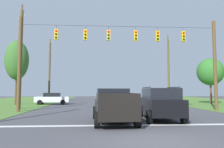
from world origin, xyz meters
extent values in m
plane|color=#47474C|center=(0.00, 0.00, 0.00)|extent=(120.00, 120.00, 0.00)
cube|color=white|center=(0.00, 3.55, 0.00)|extent=(15.28, 0.45, 0.01)
cube|color=white|center=(0.00, 9.55, 0.00)|extent=(2.50, 0.15, 0.01)
cube|color=white|center=(0.00, 16.79, 0.00)|extent=(2.50, 0.15, 0.01)
cube|color=white|center=(0.00, 24.21, 0.00)|extent=(2.50, 0.15, 0.01)
cube|color=white|center=(0.00, 33.33, 0.00)|extent=(2.50, 0.15, 0.01)
cube|color=white|center=(0.00, 39.20, 0.00)|extent=(2.50, 0.15, 0.01)
cylinder|color=brown|center=(-8.90, 11.25, 4.16)|extent=(0.30, 0.30, 8.32)
cylinder|color=brown|center=(8.72, 11.25, 4.16)|extent=(0.30, 0.30, 8.32)
cylinder|color=black|center=(-0.09, 11.25, 7.65)|extent=(17.62, 0.02, 0.02)
cylinder|color=black|center=(-5.77, 11.25, 7.46)|extent=(0.02, 0.02, 0.37)
cube|color=yellow|center=(-5.77, 11.25, 6.80)|extent=(0.32, 0.24, 0.95)
cylinder|color=red|center=(-5.77, 11.11, 7.10)|extent=(0.20, 0.04, 0.20)
cylinder|color=#352203|center=(-5.77, 11.11, 6.80)|extent=(0.20, 0.04, 0.20)
cylinder|color=black|center=(-5.77, 11.11, 6.50)|extent=(0.20, 0.04, 0.20)
cylinder|color=black|center=(-3.20, 11.25, 7.46)|extent=(0.02, 0.02, 0.37)
cube|color=yellow|center=(-3.20, 11.25, 6.80)|extent=(0.32, 0.24, 0.95)
cylinder|color=red|center=(-3.20, 11.11, 7.10)|extent=(0.20, 0.04, 0.20)
cylinder|color=#352203|center=(-3.20, 11.11, 6.80)|extent=(0.20, 0.04, 0.20)
cylinder|color=black|center=(-3.20, 11.11, 6.50)|extent=(0.20, 0.04, 0.20)
cylinder|color=black|center=(-1.13, 11.25, 7.46)|extent=(0.02, 0.02, 0.37)
cube|color=yellow|center=(-1.13, 11.25, 6.80)|extent=(0.32, 0.24, 0.95)
cylinder|color=red|center=(-1.13, 11.11, 7.10)|extent=(0.20, 0.04, 0.20)
cylinder|color=#352203|center=(-1.13, 11.11, 6.80)|extent=(0.20, 0.04, 0.20)
cylinder|color=black|center=(-1.13, 11.11, 6.50)|extent=(0.20, 0.04, 0.20)
cylinder|color=black|center=(1.35, 11.25, 7.46)|extent=(0.02, 0.02, 0.37)
cube|color=yellow|center=(1.35, 11.25, 6.80)|extent=(0.32, 0.24, 0.95)
cylinder|color=red|center=(1.35, 11.11, 7.10)|extent=(0.20, 0.04, 0.20)
cylinder|color=#352203|center=(1.35, 11.11, 6.80)|extent=(0.20, 0.04, 0.20)
cylinder|color=black|center=(1.35, 11.11, 6.50)|extent=(0.20, 0.04, 0.20)
cylinder|color=black|center=(3.36, 11.25, 7.46)|extent=(0.02, 0.02, 0.37)
cube|color=yellow|center=(3.36, 11.25, 6.80)|extent=(0.32, 0.24, 0.95)
cylinder|color=red|center=(3.36, 11.11, 7.10)|extent=(0.20, 0.04, 0.20)
cylinder|color=#352203|center=(3.36, 11.11, 6.80)|extent=(0.20, 0.04, 0.20)
cylinder|color=black|center=(3.36, 11.11, 6.50)|extent=(0.20, 0.04, 0.20)
cylinder|color=black|center=(5.77, 11.25, 7.46)|extent=(0.02, 0.02, 0.37)
cube|color=yellow|center=(5.77, 11.25, 6.80)|extent=(0.32, 0.24, 0.95)
cylinder|color=red|center=(5.77, 11.11, 7.10)|extent=(0.20, 0.04, 0.20)
cylinder|color=#352203|center=(5.77, 11.11, 6.80)|extent=(0.20, 0.04, 0.20)
cylinder|color=black|center=(5.77, 11.11, 6.50)|extent=(0.20, 0.04, 0.20)
cube|color=black|center=(-1.17, 4.61, 0.82)|extent=(2.21, 5.47, 0.85)
cube|color=black|center=(-1.19, 5.26, 1.60)|extent=(1.92, 1.97, 0.70)
cube|color=black|center=(-2.05, 3.22, 1.48)|extent=(0.19, 2.38, 0.45)
cube|color=black|center=(-0.18, 3.30, 1.48)|extent=(0.19, 2.38, 0.45)
cube|color=black|center=(-1.06, 1.96, 1.48)|extent=(1.96, 0.18, 0.45)
cylinder|color=black|center=(-2.24, 6.40, 0.40)|extent=(0.31, 0.81, 0.80)
cylinder|color=black|center=(-0.24, 6.48, 0.40)|extent=(0.31, 0.81, 0.80)
cylinder|color=black|center=(-2.10, 2.73, 0.40)|extent=(0.31, 0.81, 0.80)
cylinder|color=black|center=(-0.10, 2.81, 0.40)|extent=(0.31, 0.81, 0.80)
cube|color=black|center=(1.83, 5.61, 0.85)|extent=(2.17, 4.88, 0.95)
cube|color=black|center=(1.83, 5.46, 1.66)|extent=(1.94, 3.28, 0.65)
cylinder|color=black|center=(0.98, 5.50, 2.03)|extent=(0.17, 2.72, 0.05)
cylinder|color=black|center=(2.68, 5.42, 2.03)|extent=(0.17, 2.72, 0.05)
cylinder|color=black|center=(0.93, 7.28, 0.38)|extent=(0.29, 0.77, 0.76)
cylinder|color=black|center=(2.88, 7.19, 0.38)|extent=(0.29, 0.77, 0.76)
cylinder|color=black|center=(0.79, 4.02, 0.38)|extent=(0.29, 0.77, 0.76)
cylinder|color=black|center=(2.73, 3.93, 0.38)|extent=(0.29, 0.77, 0.76)
cube|color=silver|center=(-8.04, 21.07, 0.67)|extent=(4.45, 2.20, 0.70)
cube|color=black|center=(-8.04, 21.07, 1.27)|extent=(2.24, 1.81, 0.50)
cylinder|color=black|center=(-6.71, 22.10, 0.32)|extent=(0.66, 0.28, 0.64)
cylinder|color=black|center=(-6.54, 20.30, 0.32)|extent=(0.66, 0.28, 0.64)
cylinder|color=black|center=(-9.53, 21.83, 0.32)|extent=(0.66, 0.28, 0.64)
cylinder|color=black|center=(-9.36, 20.04, 0.32)|extent=(0.66, 0.28, 0.64)
cylinder|color=brown|center=(9.47, 26.72, 5.13)|extent=(0.31, 0.31, 10.27)
cube|color=brown|center=(9.47, 26.72, 9.87)|extent=(0.12, 0.12, 2.22)
cylinder|color=#B2B7BC|center=(9.47, 27.60, 9.99)|extent=(0.08, 0.08, 0.12)
cylinder|color=#B2B7BC|center=(9.47, 25.83, 9.99)|extent=(0.08, 0.08, 0.12)
cylinder|color=brown|center=(-9.70, 13.76, 4.93)|extent=(0.30, 0.30, 9.87)
cube|color=brown|center=(-9.70, 13.76, 9.47)|extent=(0.12, 0.12, 2.00)
cylinder|color=#B2B7BC|center=(-9.70, 14.56, 9.59)|extent=(0.08, 0.08, 0.12)
cylinder|color=#B2B7BC|center=(-9.70, 12.96, 9.59)|extent=(0.08, 0.08, 0.12)
cube|color=brown|center=(-9.70, 13.76, 8.57)|extent=(0.12, 0.12, 2.33)
cylinder|color=#B2B7BC|center=(-9.70, 14.70, 8.69)|extent=(0.08, 0.08, 0.12)
cylinder|color=#B2B7BC|center=(-9.70, 12.83, 8.69)|extent=(0.08, 0.08, 0.12)
cylinder|color=brown|center=(-9.72, 26.78, 4.72)|extent=(0.31, 0.31, 9.43)
cube|color=brown|center=(-9.72, 26.78, 9.03)|extent=(0.12, 0.12, 2.05)
cylinder|color=#B2B7BC|center=(-9.72, 27.59, 9.15)|extent=(0.08, 0.08, 0.12)
cylinder|color=#B2B7BC|center=(-9.72, 25.96, 9.15)|extent=(0.08, 0.08, 0.12)
cube|color=brown|center=(-9.72, 26.78, 8.13)|extent=(0.12, 0.12, 2.34)
cylinder|color=#B2B7BC|center=(-9.72, 27.71, 8.25)|extent=(0.08, 0.08, 0.12)
cylinder|color=#B2B7BC|center=(-9.72, 25.84, 8.25)|extent=(0.08, 0.08, 0.12)
cylinder|color=brown|center=(12.94, 20.06, 1.66)|extent=(0.26, 0.26, 3.32)
ellipsoid|color=#31712A|center=(12.94, 20.06, 4.32)|extent=(3.46, 3.46, 3.64)
cylinder|color=brown|center=(-12.42, 20.25, 2.15)|extent=(0.24, 0.24, 4.31)
ellipsoid|color=#38682B|center=(-12.42, 20.25, 5.70)|extent=(2.92, 2.92, 5.05)
camera|label=1|loc=(-2.07, -8.06, 1.85)|focal=34.94mm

